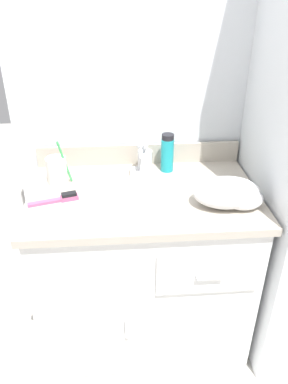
% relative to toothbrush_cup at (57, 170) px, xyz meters
% --- Properties ---
extents(ground_plane, '(6.00, 6.00, 0.00)m').
position_rel_toothbrush_cup_xyz_m(ground_plane, '(0.34, -0.11, -0.81)').
color(ground_plane, beige).
extents(wall_back, '(1.07, 0.08, 2.20)m').
position_rel_toothbrush_cup_xyz_m(wall_back, '(0.34, 0.22, 0.29)').
color(wall_back, silver).
rests_on(wall_back, ground_plane).
extents(wall_right, '(0.08, 0.63, 2.20)m').
position_rel_toothbrush_cup_xyz_m(wall_right, '(0.84, -0.11, 0.29)').
color(wall_right, silver).
rests_on(wall_right, ground_plane).
extents(vanity, '(0.89, 0.57, 0.75)m').
position_rel_toothbrush_cup_xyz_m(vanity, '(0.34, -0.11, -0.42)').
color(vanity, white).
rests_on(vanity, ground_plane).
extents(backsplash, '(0.89, 0.02, 0.09)m').
position_rel_toothbrush_cup_xyz_m(backsplash, '(0.34, 0.16, -0.01)').
color(backsplash, '#B2A899').
rests_on(backsplash, vanity).
extents(sink_faucet, '(0.09, 0.09, 0.14)m').
position_rel_toothbrush_cup_xyz_m(sink_faucet, '(0.34, 0.06, -0.01)').
color(sink_faucet, silver).
rests_on(sink_faucet, vanity).
extents(toothbrush_cup, '(0.10, 0.08, 0.19)m').
position_rel_toothbrush_cup_xyz_m(toothbrush_cup, '(0.00, 0.00, 0.00)').
color(toothbrush_cup, white).
rests_on(toothbrush_cup, vanity).
extents(soap_dispenser, '(0.06, 0.07, 0.12)m').
position_rel_toothbrush_cup_xyz_m(soap_dispenser, '(0.36, 0.08, -0.01)').
color(soap_dispenser, white).
rests_on(soap_dispenser, vanity).
extents(shaving_cream_can, '(0.05, 0.05, 0.17)m').
position_rel_toothbrush_cup_xyz_m(shaving_cream_can, '(0.45, 0.08, 0.03)').
color(shaving_cream_can, teal).
rests_on(shaving_cream_can, vanity).
extents(hairbrush, '(0.19, 0.08, 0.03)m').
position_rel_toothbrush_cup_xyz_m(hairbrush, '(0.03, -0.15, -0.05)').
color(hairbrush, '#C1517F').
rests_on(hairbrush, vanity).
extents(hand_towel, '(0.25, 0.17, 0.10)m').
position_rel_toothbrush_cup_xyz_m(hand_towel, '(0.65, -0.22, -0.01)').
color(hand_towel, white).
rests_on(hand_towel, vanity).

